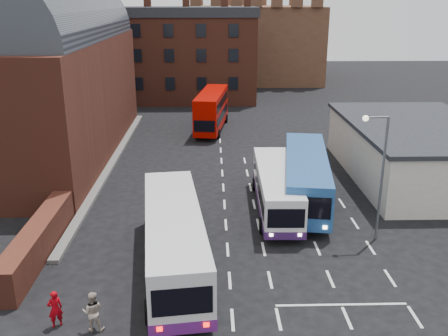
{
  "coord_description": "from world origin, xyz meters",
  "views": [
    {
      "loc": [
        -0.85,
        -22.31,
        13.2
      ],
      "look_at": [
        0.0,
        10.0,
        2.2
      ],
      "focal_mm": 40.0,
      "sensor_mm": 36.0,
      "label": 1
    }
  ],
  "objects_px": {
    "street_lamp": "(379,167)",
    "pedestrian_red": "(55,309)",
    "bus_white_inbound": "(276,187)",
    "bus_red_double": "(212,110)",
    "bus_white_outbound": "(174,236)",
    "bus_blue": "(306,175)",
    "pedestrian_beige": "(93,311)"
  },
  "relations": [
    {
      "from": "bus_white_inbound",
      "to": "bus_blue",
      "type": "xyz_separation_m",
      "value": [
        2.19,
        1.52,
        0.27
      ]
    },
    {
      "from": "bus_white_inbound",
      "to": "pedestrian_beige",
      "type": "xyz_separation_m",
      "value": [
        -9.17,
        -12.22,
        -0.76
      ]
    },
    {
      "from": "bus_white_outbound",
      "to": "pedestrian_red",
      "type": "height_order",
      "value": "bus_white_outbound"
    },
    {
      "from": "bus_white_outbound",
      "to": "bus_red_double",
      "type": "height_order",
      "value": "bus_red_double"
    },
    {
      "from": "bus_blue",
      "to": "bus_red_double",
      "type": "relative_size",
      "value": 1.18
    },
    {
      "from": "bus_white_inbound",
      "to": "bus_red_double",
      "type": "distance_m",
      "value": 21.73
    },
    {
      "from": "street_lamp",
      "to": "pedestrian_red",
      "type": "bearing_deg",
      "value": -154.32
    },
    {
      "from": "street_lamp",
      "to": "pedestrian_red",
      "type": "xyz_separation_m",
      "value": [
        -15.83,
        -7.61,
        -3.59
      ]
    },
    {
      "from": "pedestrian_beige",
      "to": "bus_blue",
      "type": "bearing_deg",
      "value": -131.27
    },
    {
      "from": "pedestrian_red",
      "to": "pedestrian_beige",
      "type": "relative_size",
      "value": 0.94
    },
    {
      "from": "pedestrian_red",
      "to": "bus_white_inbound",
      "type": "bearing_deg",
      "value": -161.57
    },
    {
      "from": "bus_blue",
      "to": "pedestrian_red",
      "type": "height_order",
      "value": "bus_blue"
    },
    {
      "from": "street_lamp",
      "to": "bus_blue",
      "type": "bearing_deg",
      "value": 115.86
    },
    {
      "from": "bus_white_inbound",
      "to": "pedestrian_beige",
      "type": "relative_size",
      "value": 5.78
    },
    {
      "from": "bus_white_inbound",
      "to": "pedestrian_red",
      "type": "xyz_separation_m",
      "value": [
        -10.82,
        -11.92,
        -0.81
      ]
    },
    {
      "from": "pedestrian_beige",
      "to": "street_lamp",
      "type": "bearing_deg",
      "value": -152.54
    },
    {
      "from": "bus_white_inbound",
      "to": "street_lamp",
      "type": "height_order",
      "value": "street_lamp"
    },
    {
      "from": "bus_white_outbound",
      "to": "bus_white_inbound",
      "type": "xyz_separation_m",
      "value": [
        6.1,
        7.43,
        -0.27
      ]
    },
    {
      "from": "bus_white_outbound",
      "to": "pedestrian_beige",
      "type": "relative_size",
      "value": 6.82
    },
    {
      "from": "bus_white_inbound",
      "to": "street_lamp",
      "type": "relative_size",
      "value": 1.41
    },
    {
      "from": "street_lamp",
      "to": "pedestrian_beige",
      "type": "distance_m",
      "value": 16.62
    },
    {
      "from": "bus_blue",
      "to": "bus_white_outbound",
      "type": "bearing_deg",
      "value": 55.66
    },
    {
      "from": "bus_white_outbound",
      "to": "bus_red_double",
      "type": "bearing_deg",
      "value": 78.99
    },
    {
      "from": "bus_white_outbound",
      "to": "bus_blue",
      "type": "xyz_separation_m",
      "value": [
        8.29,
        8.95,
        -0.0
      ]
    },
    {
      "from": "bus_red_double",
      "to": "street_lamp",
      "type": "bearing_deg",
      "value": 117.73
    },
    {
      "from": "pedestrian_red",
      "to": "bus_blue",
      "type": "bearing_deg",
      "value": -163.4
    },
    {
      "from": "street_lamp",
      "to": "pedestrian_beige",
      "type": "height_order",
      "value": "street_lamp"
    },
    {
      "from": "bus_white_inbound",
      "to": "bus_red_double",
      "type": "bearing_deg",
      "value": -77.74
    },
    {
      "from": "bus_blue",
      "to": "pedestrian_beige",
      "type": "bearing_deg",
      "value": 58.9
    },
    {
      "from": "bus_blue",
      "to": "bus_red_double",
      "type": "distance_m",
      "value": 20.79
    },
    {
      "from": "bus_blue",
      "to": "pedestrian_red",
      "type": "relative_size",
      "value": 7.23
    },
    {
      "from": "bus_blue",
      "to": "street_lamp",
      "type": "distance_m",
      "value": 6.95
    }
  ]
}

